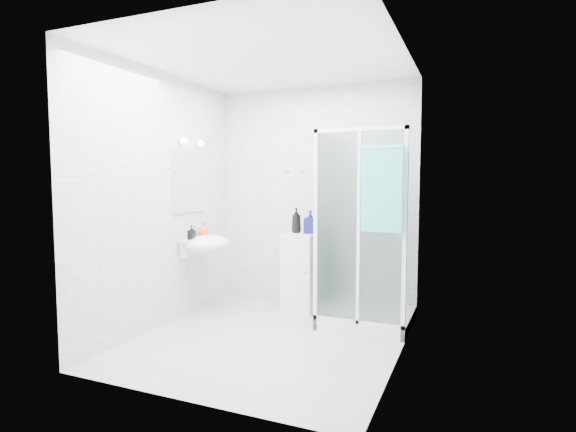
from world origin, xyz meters
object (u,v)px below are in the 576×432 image
at_px(shower_enclosure, 358,282).
at_px(storage_cabinet, 302,272).
at_px(wall_basin, 205,244).
at_px(shampoo_bottle_b, 310,222).
at_px(shampoo_bottle_a, 296,220).
at_px(soap_dispenser_black, 192,233).
at_px(hand_towel, 382,187).
at_px(soap_dispenser_orange, 203,229).

height_order(shower_enclosure, storage_cabinet, shower_enclosure).
height_order(wall_basin, storage_cabinet, wall_basin).
bearing_deg(shower_enclosure, storage_cabinet, 160.96).
height_order(shower_enclosure, shampoo_bottle_b, shower_enclosure).
relative_size(shampoo_bottle_a, shampoo_bottle_b, 1.10).
distance_m(shampoo_bottle_b, soap_dispenser_black, 1.33).
bearing_deg(shower_enclosure, hand_towel, -52.80).
bearing_deg(soap_dispenser_black, storage_cabinet, 35.26).
xyz_separation_m(shampoo_bottle_b, soap_dispenser_orange, (-1.15, -0.42, -0.09)).
bearing_deg(soap_dispenser_orange, shower_enclosure, 5.28).
bearing_deg(soap_dispenser_orange, wall_basin, -50.73).
distance_m(hand_towel, shampoo_bottle_a, 1.35).
height_order(shower_enclosure, soap_dispenser_black, shower_enclosure).
xyz_separation_m(wall_basin, soap_dispenser_orange, (-0.12, 0.15, 0.15)).
xyz_separation_m(storage_cabinet, hand_towel, (1.03, -0.65, 0.99)).
distance_m(shower_enclosure, soap_dispenser_orange, 1.85).
bearing_deg(soap_dispenser_orange, shampoo_bottle_a, 23.51).
distance_m(wall_basin, soap_dispenser_black, 0.22).
bearing_deg(wall_basin, soap_dispenser_black, -117.16).
bearing_deg(hand_towel, soap_dispenser_black, -178.18).
xyz_separation_m(hand_towel, shampoo_bottle_b, (-0.93, 0.66, -0.41)).
relative_size(shampoo_bottle_b, soap_dispenser_orange, 1.65).
bearing_deg(shampoo_bottle_b, shower_enclosure, -22.41).
height_order(hand_towel, soap_dispenser_orange, hand_towel).
relative_size(storage_cabinet, hand_towel, 1.13).
height_order(shampoo_bottle_a, soap_dispenser_orange, shampoo_bottle_a).
bearing_deg(hand_towel, shampoo_bottle_b, 144.67).
xyz_separation_m(wall_basin, hand_towel, (1.96, -0.09, 0.65)).
relative_size(soap_dispenser_orange, soap_dispenser_black, 1.06).
height_order(hand_towel, soap_dispenser_black, hand_towel).
bearing_deg(shampoo_bottle_a, shower_enclosure, -18.15).
xyz_separation_m(wall_basin, shampoo_bottle_a, (0.86, 0.58, 0.25)).
height_order(wall_basin, shampoo_bottle_a, shampoo_bottle_a).
bearing_deg(shampoo_bottle_a, soap_dispenser_orange, -156.49).
height_order(shower_enclosure, shampoo_bottle_a, shower_enclosure).
distance_m(wall_basin, shampoo_bottle_a, 1.06).
bearing_deg(shampoo_bottle_b, shampoo_bottle_a, 178.73).
xyz_separation_m(wall_basin, storage_cabinet, (0.93, 0.56, -0.35)).
bearing_deg(wall_basin, storage_cabinet, 31.16).
xyz_separation_m(shampoo_bottle_b, soap_dispenser_black, (-1.11, -0.72, -0.09)).
xyz_separation_m(shower_enclosure, shampoo_bottle_a, (-0.80, 0.26, 0.60)).
distance_m(storage_cabinet, hand_towel, 1.57).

